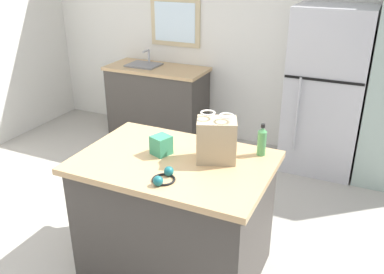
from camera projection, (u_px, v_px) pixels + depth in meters
The scene contains 9 objects.
ground at pixel (149, 255), 3.33m from camera, with size 6.82×6.82×0.00m, color #ADA89E.
back_wall at pixel (252, 31), 4.87m from camera, with size 5.69×0.13×2.77m.
kitchen_island at pixel (175, 215), 3.04m from camera, with size 1.34×0.92×0.92m.
refrigerator at pixel (325, 92), 4.38m from camera, with size 0.77×0.67×1.76m.
sink_counter at pixel (157, 101), 5.38m from camera, with size 1.28×0.59×1.10m.
shopping_bag at pixel (216, 140), 2.79m from camera, with size 0.32×0.28×0.34m.
small_box at pixel (161, 145), 2.91m from camera, with size 0.12×0.12×0.14m, color #388E66.
bottle at pixel (262, 141), 2.88m from camera, with size 0.06×0.06×0.23m.
ear_defenders at pixel (164, 177), 2.58m from camera, with size 0.15×0.20×0.06m.
Camera 1 is at (1.43, -2.27, 2.22)m, focal length 38.71 mm.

